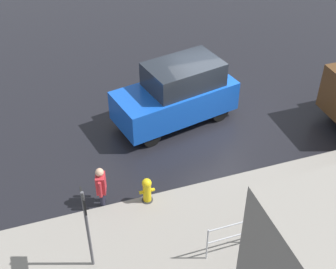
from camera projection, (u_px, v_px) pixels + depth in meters
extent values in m
plane|color=black|center=(215.00, 121.00, 15.51)|extent=(60.00, 60.00, 0.00)
cube|color=gray|center=(278.00, 210.00, 12.36)|extent=(24.00, 3.20, 0.04)
cube|color=blue|center=(175.00, 101.00, 15.06)|extent=(4.17, 2.48, 0.99)
cube|color=#1E232B|center=(183.00, 74.00, 14.65)|extent=(2.60, 1.95, 0.77)
cylinder|color=black|center=(151.00, 137.00, 14.36)|extent=(0.63, 0.34, 0.60)
cylinder|color=black|center=(130.00, 114.00, 15.33)|extent=(0.63, 0.34, 0.60)
cylinder|color=black|center=(219.00, 112.00, 15.40)|extent=(0.63, 0.34, 0.60)
cylinder|color=black|center=(195.00, 92.00, 16.37)|extent=(0.63, 0.34, 0.60)
cylinder|color=gold|center=(147.00, 193.00, 12.45)|extent=(0.22, 0.22, 0.62)
sphere|color=gold|center=(147.00, 183.00, 12.23)|extent=(0.26, 0.26, 0.26)
cylinder|color=gold|center=(153.00, 190.00, 12.44)|extent=(0.10, 0.09, 0.09)
cylinder|color=gold|center=(141.00, 192.00, 12.36)|extent=(0.10, 0.09, 0.09)
cylinder|color=#2D2D2D|center=(147.00, 200.00, 12.62)|extent=(0.31, 0.31, 0.06)
cube|color=#B2262D|center=(101.00, 183.00, 12.15)|extent=(0.33, 0.41, 0.55)
sphere|color=tan|center=(99.00, 172.00, 11.91)|extent=(0.22, 0.22, 0.22)
cylinder|color=#1E1E2D|center=(103.00, 194.00, 12.53)|extent=(0.13, 0.13, 0.45)
cylinder|color=#1E1E2D|center=(102.00, 199.00, 12.39)|extent=(0.13, 0.13, 0.45)
cylinder|color=#B2262D|center=(101.00, 177.00, 12.34)|extent=(0.09, 0.09, 0.50)
cylinder|color=#B2262D|center=(100.00, 190.00, 11.96)|extent=(0.09, 0.09, 0.50)
cylinder|color=#B7BABF|center=(317.00, 214.00, 11.56)|extent=(0.04, 0.04, 1.05)
cylinder|color=#B7BABF|center=(264.00, 229.00, 11.19)|extent=(0.04, 0.04, 1.05)
cylinder|color=#B7BABF|center=(207.00, 245.00, 10.82)|extent=(0.04, 0.04, 1.05)
cylinder|color=#4C4C51|center=(88.00, 231.00, 10.28)|extent=(0.07, 0.07, 2.40)
cube|color=black|center=(83.00, 201.00, 9.69)|extent=(0.04, 0.44, 0.44)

